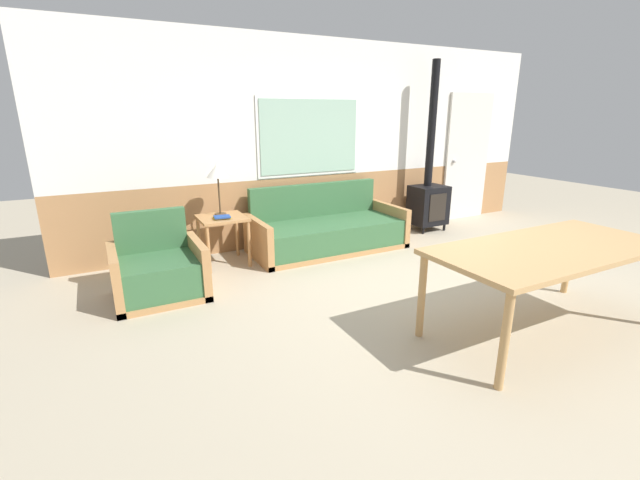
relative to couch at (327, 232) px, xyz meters
The scene contains 10 objects.
ground_plane 2.14m from the couch, 79.72° to the right, with size 16.00×16.00×0.00m, color #B2A58C.
wall_back 1.29m from the couch, 55.57° to the left, with size 7.20×0.09×2.70m.
couch is the anchor object (origin of this frame).
armchair 2.27m from the couch, 165.79° to the right, with size 0.86×0.76×0.81m.
side_table 1.40m from the couch, behind, with size 0.54×0.54×0.59m.
table_lamp 1.62m from the couch, behind, with size 0.26×0.26×0.61m.
book_stack 1.44m from the couch, behind, with size 0.21×0.17×0.03m.
dining_table 2.86m from the couch, 79.57° to the right, with size 2.01×0.92×0.74m.
wood_stove 1.88m from the couch, ahead, with size 0.52×0.43×2.48m.
entry_door 3.07m from the couch, ahead, with size 0.92×0.09×2.06m.
Camera 1 is at (-3.00, -2.69, 1.77)m, focal length 24.00 mm.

